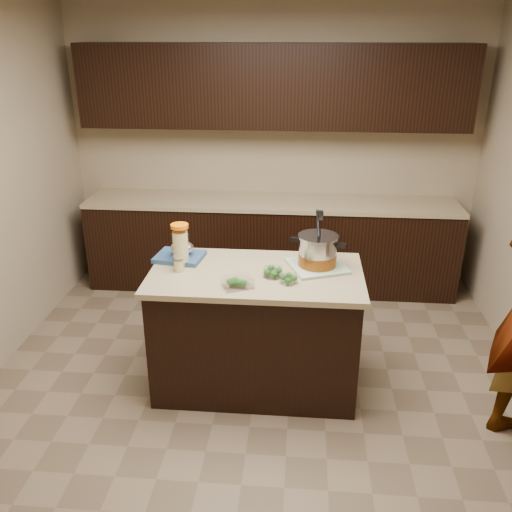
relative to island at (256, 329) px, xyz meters
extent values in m
plane|color=brown|center=(0.00, 0.00, -0.45)|extent=(4.00, 4.00, 0.00)
cube|color=tan|center=(0.00, 2.00, 0.90)|extent=(4.00, 0.04, 2.70)
cube|color=tan|center=(0.00, -2.00, 0.90)|extent=(4.00, 0.04, 2.70)
cube|color=black|center=(0.00, 1.70, -0.02)|extent=(3.60, 0.60, 0.86)
cube|color=tan|center=(0.00, 1.70, 0.43)|extent=(3.60, 0.63, 0.04)
cube|color=black|center=(0.00, 1.82, 1.50)|extent=(3.60, 0.35, 0.75)
cube|color=black|center=(0.00, 0.00, -0.02)|extent=(1.40, 0.75, 0.86)
cube|color=tan|center=(0.00, 0.00, 0.43)|extent=(1.46, 0.81, 0.04)
cube|color=#5F8E61|center=(0.42, 0.12, 0.46)|extent=(0.47, 0.47, 0.02)
cylinder|color=#B7B7BC|center=(0.42, 0.12, 0.57)|extent=(0.32, 0.32, 0.20)
cylinder|color=brown|center=(0.42, 0.12, 0.51)|extent=(0.33, 0.33, 0.08)
cylinder|color=#B7B7BC|center=(0.42, 0.12, 0.68)|extent=(0.35, 0.35, 0.01)
cube|color=black|center=(0.26, 0.16, 0.63)|extent=(0.07, 0.05, 0.03)
cube|color=black|center=(0.57, 0.07, 0.63)|extent=(0.07, 0.05, 0.03)
cylinder|color=black|center=(0.42, 0.09, 0.74)|extent=(0.05, 0.11, 0.25)
cylinder|color=#D3C881|center=(-0.53, 0.08, 0.57)|extent=(0.14, 0.14, 0.25)
cylinder|color=white|center=(-0.53, 0.08, 0.59)|extent=(0.16, 0.16, 0.28)
cylinder|color=orange|center=(-0.53, 0.08, 0.73)|extent=(0.16, 0.16, 0.02)
cylinder|color=#D3C881|center=(-0.53, -0.02, 0.49)|extent=(0.07, 0.07, 0.08)
cylinder|color=white|center=(-0.53, -0.02, 0.50)|extent=(0.08, 0.08, 0.10)
cylinder|color=silver|center=(-0.53, -0.02, 0.56)|extent=(0.09, 0.09, 0.02)
cylinder|color=silver|center=(0.12, -0.06, 0.48)|extent=(0.14, 0.14, 0.06)
cylinder|color=silver|center=(0.23, -0.15, 0.48)|extent=(0.15, 0.15, 0.06)
cube|color=silver|center=(-0.10, -0.24, 0.48)|extent=(0.23, 0.20, 0.07)
cube|color=navy|center=(-0.57, 0.18, 0.46)|extent=(0.36, 0.31, 0.03)
ellipsoid|color=silver|center=(-0.55, 0.18, 0.53)|extent=(0.17, 0.14, 0.09)
camera|label=1|loc=(0.29, -3.36, 1.98)|focal=38.00mm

